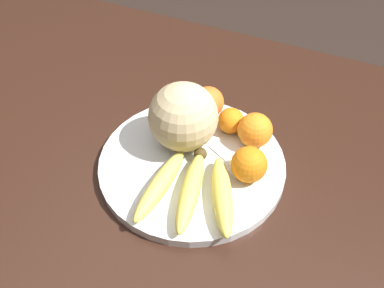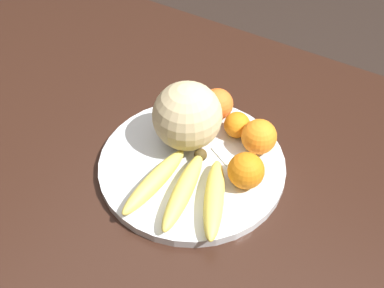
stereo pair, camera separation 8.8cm
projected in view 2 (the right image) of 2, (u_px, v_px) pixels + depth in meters
kitchen_table at (151, 190)px, 0.99m from camera, size 1.70×1.13×0.77m
fruit_bowl at (192, 164)px, 0.92m from camera, size 0.38×0.38×0.02m
melon at (187, 116)px, 0.91m from camera, size 0.14×0.14×0.14m
banana_bunch at (185, 189)px, 0.84m from camera, size 0.20×0.21×0.04m
orange_front_left at (259, 137)px, 0.91m from camera, size 0.07×0.07×0.07m
orange_front_right at (237, 125)px, 0.95m from camera, size 0.06×0.06×0.06m
orange_mid_center at (246, 171)px, 0.85m from camera, size 0.07×0.07×0.07m
orange_back_left at (217, 104)px, 0.99m from camera, size 0.07×0.07×0.07m
produce_tag at (227, 158)px, 0.92m from camera, size 0.08×0.06×0.00m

